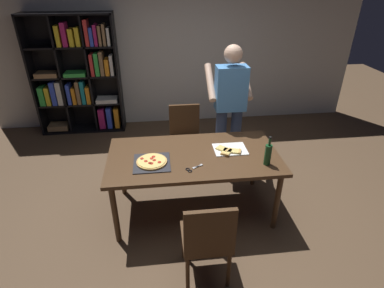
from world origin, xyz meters
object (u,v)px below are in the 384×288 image
Objects in this scene: kitchen_scissors at (192,169)px; pepperoni_pizza_on_tray at (152,162)px; wine_bottle at (268,154)px; chair_near_camera at (207,238)px; chair_far_side at (185,134)px; person_serving_pizza at (230,105)px; dining_table at (194,160)px; bookshelf at (79,77)px.

pepperoni_pizza_on_tray is at bearing 158.23° from kitchen_scissors.
wine_bottle reaches higher than kitchen_scissors.
wine_bottle is (1.17, -0.15, 0.10)m from pepperoni_pizza_on_tray.
wine_bottle is at bearing 44.04° from chair_near_camera.
chair_near_camera is 1.00× the size of chair_far_side.
person_serving_pizza is at bearing 59.51° from kitchen_scissors.
kitchen_scissors reaches higher than dining_table.
chair_near_camera reaches higher than kitchen_scissors.
person_serving_pizza is 9.06× the size of kitchen_scissors.
wine_bottle reaches higher than chair_near_camera.
person_serving_pizza is at bearing -21.74° from chair_far_side.
chair_far_side is 0.51× the size of person_serving_pizza.
bookshelf is 1.11× the size of person_serving_pizza.
pepperoni_pizza_on_tray is at bearing -165.39° from dining_table.
pepperoni_pizza_on_tray is (-0.45, -0.12, 0.08)m from dining_table.
bookshelf is at bearing 139.16° from chair_far_side.
pepperoni_pizza_on_tray is at bearing 117.74° from chair_near_camera.
kitchen_scissors is at bearing -120.49° from person_serving_pizza.
chair_far_side is 0.77m from person_serving_pizza.
person_serving_pizza is 1.21m from kitchen_scissors.
bookshelf is at bearing 115.36° from pepperoni_pizza_on_tray.
wine_bottle is (0.17, -1.02, -0.13)m from person_serving_pizza.
kitchen_scissors is at bearing -179.60° from wine_bottle.
bookshelf reaches higher than dining_table.
person_serving_pizza reaches higher than dining_table.
person_serving_pizza is (0.55, -0.22, 0.49)m from chair_far_side.
bookshelf is (-1.63, 3.35, 0.44)m from chair_near_camera.
wine_bottle is at bearing -80.53° from person_serving_pizza.
pepperoni_pizza_on_tray reaches higher than dining_table.
person_serving_pizza is (0.55, 0.75, 0.32)m from dining_table.
pepperoni_pizza_on_tray is 1.19× the size of wine_bottle.
dining_table is 0.29m from kitchen_scissors.
chair_far_side is 2.40× the size of pepperoni_pizza_on_tray.
chair_far_side reaches higher than dining_table.
bookshelf is 3.09m from kitchen_scissors.
dining_table is 4.91× the size of pepperoni_pizza_on_tray.
pepperoni_pizza_on_tray is (1.18, -2.49, -0.19)m from bookshelf.
chair_near_camera is 1.94m from chair_far_side.
chair_near_camera is at bearing -62.26° from pepperoni_pizza_on_tray.
dining_table is 0.94× the size of bookshelf.
chair_far_side is (0.00, 0.97, -0.17)m from dining_table.
wine_bottle is 0.78m from kitchen_scissors.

